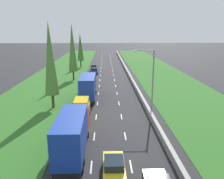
{
  "coord_description": "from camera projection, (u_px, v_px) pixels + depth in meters",
  "views": [
    {
      "loc": [
        -0.47,
        -2.91,
        11.68
      ],
      "look_at": [
        0.73,
        36.47,
        1.45
      ],
      "focal_mm": 37.03,
      "sensor_mm": 36.0,
      "label": 1
    }
  ],
  "objects": [
    {
      "name": "lane_markings",
      "position": [
        107.0,
        73.0,
        63.81
      ],
      "size": [
        3.64,
        116.0,
        0.01
      ],
      "color": "white",
      "rests_on": "ground"
    },
    {
      "name": "grass_verge_left",
      "position": [
        61.0,
        73.0,
        63.44
      ],
      "size": [
        14.0,
        140.0,
        0.04
      ],
      "primitive_type": "cube",
      "color": "#2D6623",
      "rests_on": "ground"
    },
    {
      "name": "street_light_mast",
      "position": [
        151.0,
        76.0,
        33.16
      ],
      "size": [
        3.2,
        0.28,
        9.0
      ],
      "color": "gray",
      "rests_on": "ground"
    },
    {
      "name": "yellow_sedan_centre_lane",
      "position": [
        114.0,
        168.0,
        18.7
      ],
      "size": [
        1.82,
        4.5,
        1.64
      ],
      "color": "yellow",
      "rests_on": "ground"
    },
    {
      "name": "yellow_van_left_lane",
      "position": [
        82.0,
        109.0,
        30.92
      ],
      "size": [
        1.96,
        4.9,
        2.82
      ],
      "color": "yellow",
      "rests_on": "ground"
    },
    {
      "name": "blue_box_truck_left_lane_fourth",
      "position": [
        88.0,
        87.0,
        39.7
      ],
      "size": [
        2.46,
        9.4,
        4.18
      ],
      "color": "black",
      "rests_on": "ground"
    },
    {
      "name": "grey_hatchback_left_lane",
      "position": [
        92.0,
        76.0,
        55.58
      ],
      "size": [
        1.74,
        3.9,
        1.72
      ],
      "color": "slate",
      "rests_on": "ground"
    },
    {
      "name": "poplar_tree_third",
      "position": [
        72.0,
        48.0,
        53.38
      ],
      "size": [
        2.13,
        2.13,
        13.14
      ],
      "color": "#4C3823",
      "rests_on": "ground"
    },
    {
      "name": "grass_verge_right",
      "position": [
        158.0,
        73.0,
        64.23
      ],
      "size": [
        14.0,
        140.0,
        0.04
      ],
      "primitive_type": "cube",
      "color": "#2D6623",
      "rests_on": "ground"
    },
    {
      "name": "blue_box_truck_left_lane",
      "position": [
        73.0,
        133.0,
        21.85
      ],
      "size": [
        2.46,
        9.4,
        4.18
      ],
      "color": "black",
      "rests_on": "ground"
    },
    {
      "name": "blue_hatchback_left_lane_seventh",
      "position": [
        95.0,
        71.0,
        62.6
      ],
      "size": [
        1.74,
        3.9,
        1.72
      ],
      "color": "#1E47B7",
      "rests_on": "ground"
    },
    {
      "name": "median_barrier",
      "position": [
        127.0,
        72.0,
        63.88
      ],
      "size": [
        0.44,
        120.0,
        0.85
      ],
      "primitive_type": "cube",
      "color": "#9E9B93",
      "rests_on": "ground"
    },
    {
      "name": "maroon_hatchback_left_lane",
      "position": [
        94.0,
        68.0,
        67.96
      ],
      "size": [
        1.74,
        3.9,
        1.72
      ],
      "color": "maroon",
      "rests_on": "ground"
    },
    {
      "name": "black_sedan_left_lane",
      "position": [
        91.0,
        83.0,
        48.25
      ],
      "size": [
        1.82,
        4.5,
        1.64
      ],
      "color": "black",
      "rests_on": "ground"
    },
    {
      "name": "ground_plane",
      "position": [
        107.0,
        73.0,
        63.82
      ],
      "size": [
        300.0,
        300.0,
        0.0
      ],
      "primitive_type": "plane",
      "color": "#28282B",
      "rests_on": "ground"
    },
    {
      "name": "poplar_tree_fourth",
      "position": [
        80.0,
        47.0,
        72.16
      ],
      "size": [
        2.07,
        2.07,
        10.78
      ],
      "color": "#4C3823",
      "rests_on": "ground"
    },
    {
      "name": "poplar_tree_second",
      "position": [
        50.0,
        59.0,
        33.68
      ],
      "size": [
        2.12,
        2.12,
        12.95
      ],
      "color": "#4C3823",
      "rests_on": "ground"
    }
  ]
}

